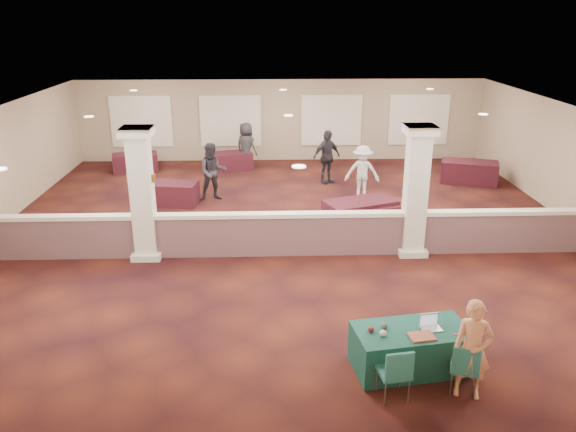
{
  "coord_description": "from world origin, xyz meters",
  "views": [
    {
      "loc": [
        -0.51,
        -14.21,
        5.65
      ],
      "look_at": [
        -0.08,
        -2.0,
        1.2
      ],
      "focal_mm": 35.0,
      "sensor_mm": 36.0,
      "label": 1
    }
  ],
  "objects_px": {
    "far_table_front_left": "(170,193)",
    "far_table_back_right": "(469,172)",
    "far_table_front_center": "(360,214)",
    "far_table_back_left": "(135,162)",
    "attendee_a": "(213,172)",
    "attendee_c": "(327,157)",
    "conf_chair_main": "(465,365)",
    "near_table": "(411,349)",
    "woman": "(472,350)",
    "far_table_back_center": "(229,161)",
    "attendee_d": "(246,146)",
    "conf_chair_side": "(396,370)",
    "attendee_b": "(362,172)",
    "far_table_front_right": "(378,216)"
  },
  "relations": [
    {
      "from": "far_table_front_left",
      "to": "far_table_front_right",
      "type": "distance_m",
      "value": 6.49
    },
    {
      "from": "conf_chair_main",
      "to": "far_table_back_center",
      "type": "distance_m",
      "value": 14.18
    },
    {
      "from": "far_table_front_center",
      "to": "far_table_back_right",
      "type": "xyz_separation_m",
      "value": [
        4.5,
        4.22,
        -0.01
      ]
    },
    {
      "from": "attendee_c",
      "to": "attendee_a",
      "type": "bearing_deg",
      "value": 176.03
    },
    {
      "from": "conf_chair_side",
      "to": "far_table_back_center",
      "type": "xyz_separation_m",
      "value": [
        -3.38,
        13.59,
        -0.21
      ]
    },
    {
      "from": "woman",
      "to": "attendee_b",
      "type": "bearing_deg",
      "value": 104.79
    },
    {
      "from": "far_table_back_right",
      "to": "near_table",
      "type": "bearing_deg",
      "value": -113.47
    },
    {
      "from": "far_table_back_left",
      "to": "attendee_d",
      "type": "height_order",
      "value": "attendee_d"
    },
    {
      "from": "conf_chair_side",
      "to": "far_table_front_center",
      "type": "bearing_deg",
      "value": 76.44
    },
    {
      "from": "conf_chair_main",
      "to": "far_table_back_center",
      "type": "height_order",
      "value": "conf_chair_main"
    },
    {
      "from": "conf_chair_side",
      "to": "far_table_back_left",
      "type": "relative_size",
      "value": 0.56
    },
    {
      "from": "attendee_d",
      "to": "far_table_front_right",
      "type": "bearing_deg",
      "value": 157.37
    },
    {
      "from": "conf_chair_side",
      "to": "far_table_front_right",
      "type": "relative_size",
      "value": 0.55
    },
    {
      "from": "conf_chair_main",
      "to": "far_table_back_left",
      "type": "height_order",
      "value": "conf_chair_main"
    },
    {
      "from": "far_table_back_left",
      "to": "attendee_a",
      "type": "bearing_deg",
      "value": -47.73
    },
    {
      "from": "conf_chair_main",
      "to": "attendee_a",
      "type": "relative_size",
      "value": 0.47
    },
    {
      "from": "far_table_back_center",
      "to": "attendee_d",
      "type": "height_order",
      "value": "attendee_d"
    },
    {
      "from": "conf_chair_main",
      "to": "woman",
      "type": "xyz_separation_m",
      "value": [
        0.06,
        -0.05,
        0.3
      ]
    },
    {
      "from": "far_table_front_right",
      "to": "attendee_a",
      "type": "distance_m",
      "value": 5.48
    },
    {
      "from": "far_table_front_center",
      "to": "attendee_a",
      "type": "xyz_separation_m",
      "value": [
        -4.28,
        2.62,
        0.52
      ]
    },
    {
      "from": "attendee_c",
      "to": "attendee_d",
      "type": "relative_size",
      "value": 1.05
    },
    {
      "from": "attendee_b",
      "to": "far_table_back_center",
      "type": "bearing_deg",
      "value": 151.4
    },
    {
      "from": "far_table_back_left",
      "to": "far_table_back_center",
      "type": "bearing_deg",
      "value": 0.0
    },
    {
      "from": "near_table",
      "to": "far_table_back_center",
      "type": "xyz_separation_m",
      "value": [
        -3.83,
        12.75,
        -0.03
      ]
    },
    {
      "from": "far_table_back_center",
      "to": "far_table_front_left",
      "type": "bearing_deg",
      "value": -111.93
    },
    {
      "from": "far_table_front_left",
      "to": "attendee_b",
      "type": "height_order",
      "value": "attendee_b"
    },
    {
      "from": "near_table",
      "to": "attendee_d",
      "type": "distance_m",
      "value": 13.28
    },
    {
      "from": "conf_chair_main",
      "to": "far_table_front_right",
      "type": "relative_size",
      "value": 0.52
    },
    {
      "from": "far_table_back_center",
      "to": "far_table_back_right",
      "type": "height_order",
      "value": "far_table_back_right"
    },
    {
      "from": "conf_chair_main",
      "to": "woman",
      "type": "height_order",
      "value": "woman"
    },
    {
      "from": "far_table_front_left",
      "to": "far_table_back_right",
      "type": "height_order",
      "value": "far_table_back_right"
    },
    {
      "from": "far_table_front_left",
      "to": "far_table_back_left",
      "type": "distance_m",
      "value": 4.42
    },
    {
      "from": "far_table_back_right",
      "to": "attendee_b",
      "type": "bearing_deg",
      "value": -159.36
    },
    {
      "from": "near_table",
      "to": "woman",
      "type": "relative_size",
      "value": 1.17
    },
    {
      "from": "woman",
      "to": "attendee_d",
      "type": "bearing_deg",
      "value": 120.34
    },
    {
      "from": "far_table_back_left",
      "to": "attendee_d",
      "type": "distance_m",
      "value": 4.21
    },
    {
      "from": "near_table",
      "to": "woman",
      "type": "distance_m",
      "value": 1.13
    },
    {
      "from": "far_table_back_right",
      "to": "attendee_c",
      "type": "bearing_deg",
      "value": 177.92
    },
    {
      "from": "attendee_b",
      "to": "far_table_back_right",
      "type": "bearing_deg",
      "value": 30.08
    },
    {
      "from": "conf_chair_main",
      "to": "woman",
      "type": "relative_size",
      "value": 0.53
    },
    {
      "from": "far_table_front_center",
      "to": "far_table_back_center",
      "type": "height_order",
      "value": "far_table_front_center"
    },
    {
      "from": "woman",
      "to": "attendee_a",
      "type": "xyz_separation_m",
      "value": [
        -4.83,
        9.92,
        0.1
      ]
    },
    {
      "from": "woman",
      "to": "far_table_back_left",
      "type": "bearing_deg",
      "value": 135.25
    },
    {
      "from": "far_table_front_center",
      "to": "woman",
      "type": "bearing_deg",
      "value": -85.65
    },
    {
      "from": "conf_chair_main",
      "to": "attendee_a",
      "type": "distance_m",
      "value": 10.97
    },
    {
      "from": "attendee_b",
      "to": "attendee_c",
      "type": "height_order",
      "value": "attendee_c"
    },
    {
      "from": "conf_chair_main",
      "to": "far_table_back_center",
      "type": "bearing_deg",
      "value": 127.53
    },
    {
      "from": "attendee_c",
      "to": "conf_chair_main",
      "type": "bearing_deg",
      "value": -114.27
    },
    {
      "from": "conf_chair_side",
      "to": "woman",
      "type": "distance_m",
      "value": 1.21
    },
    {
      "from": "far_table_back_center",
      "to": "woman",
      "type": "bearing_deg",
      "value": -71.35
    }
  ]
}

